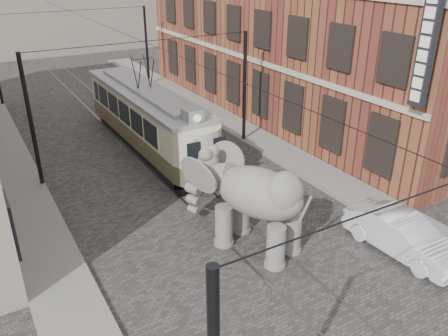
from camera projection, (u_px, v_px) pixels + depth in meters
ground at (215, 212)px, 18.74m from camera, size 120.00×120.00×0.00m
tram_rails at (215, 212)px, 18.73m from camera, size 1.54×80.00×0.02m
sidewalk_right at (327, 178)px, 21.45m from camera, size 2.00×60.00×0.15m
sidewalk_left at (50, 259)px, 15.73m from camera, size 2.00×60.00×0.15m
brick_building at (299, 17)px, 28.25m from camera, size 8.00×26.00×12.00m
catenary at (158, 110)px, 21.28m from camera, size 11.00×30.20×6.00m
tram at (146, 104)px, 24.01m from camera, size 2.61×12.14×4.81m
elephant at (258, 206)px, 15.81m from camera, size 4.95×6.30×3.40m
parked_car at (403, 235)px, 15.96m from camera, size 1.77×4.35×1.41m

